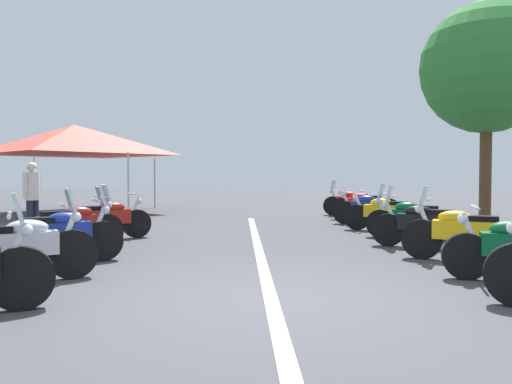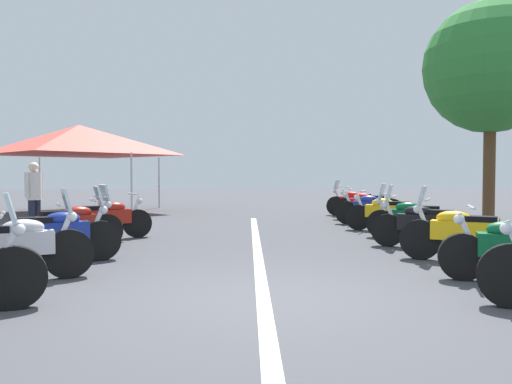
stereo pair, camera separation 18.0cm
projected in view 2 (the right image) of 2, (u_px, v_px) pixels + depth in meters
ground_plane at (263, 301)px, 5.59m from camera, size 80.00×80.00×0.00m
lane_centre_stripe at (258, 256)px, 8.62m from camera, size 14.61×0.16×0.01m
motorcycle_left_row_1 at (10, 247)px, 6.48m from camera, size 1.10×1.97×1.22m
motorcycle_left_row_2 at (53, 234)px, 7.85m from camera, size 1.11×2.00×1.21m
motorcycle_left_row_3 at (69, 225)px, 9.18m from camera, size 1.28×1.76×1.22m
motorcycle_left_row_4 at (106, 219)px, 10.76m from camera, size 1.18×1.83×0.99m
motorcycle_right_row_2 at (463, 233)px, 8.00m from camera, size 1.06×1.87×1.22m
motorcycle_right_row_3 at (426, 224)px, 9.51m from camera, size 1.02×2.00×1.21m
motorcycle_right_row_4 at (415, 218)px, 10.83m from camera, size 1.05×2.00×1.20m
motorcycle_right_row_5 at (389, 213)px, 12.28m from camera, size 1.09×2.03×1.00m
motorcycle_right_row_6 at (374, 208)px, 13.88m from camera, size 0.96×2.12×1.00m
motorcycle_right_row_7 at (367, 205)px, 15.21m from camera, size 1.01×2.01×1.02m
motorcycle_right_row_8 at (356, 202)px, 16.76m from camera, size 1.11×1.89×1.22m
traffic_cone_0 at (499, 234)px, 9.37m from camera, size 0.36×0.36×0.61m
bystander_1 at (34, 193)px, 11.28m from camera, size 0.50×0.32×1.67m
roadside_tree_0 at (491, 68)px, 13.79m from camera, size 3.62×3.62×6.16m
event_tent at (79, 140)px, 18.35m from camera, size 5.48×5.48×3.20m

